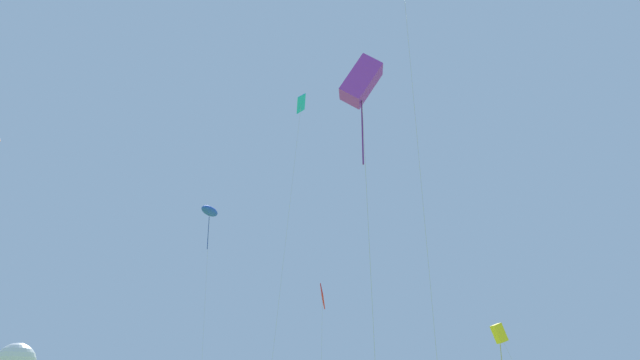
{
  "coord_description": "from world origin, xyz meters",
  "views": [
    {
      "loc": [
        0.77,
        -4.96,
        1.56
      ],
      "look_at": [
        0.0,
        32.0,
        15.01
      ],
      "focal_mm": 34.15,
      "sensor_mm": 36.0,
      "label": 1
    }
  ],
  "objects_px": {
    "kite_purple_box": "(361,82)",
    "kite_red_diamond": "(322,297)",
    "kite_yellow_box": "(499,334)",
    "kite_cyan_diamond": "(301,109)",
    "kite_blue_parafoil": "(210,211)"
  },
  "relations": [
    {
      "from": "kite_cyan_diamond",
      "to": "kite_purple_box",
      "type": "bearing_deg",
      "value": -80.17
    },
    {
      "from": "kite_cyan_diamond",
      "to": "kite_blue_parafoil",
      "type": "bearing_deg",
      "value": 127.37
    },
    {
      "from": "kite_yellow_box",
      "to": "kite_cyan_diamond",
      "type": "height_order",
      "value": "kite_cyan_diamond"
    },
    {
      "from": "kite_yellow_box",
      "to": "kite_red_diamond",
      "type": "xyz_separation_m",
      "value": [
        -17.47,
        -3.03,
        3.21
      ]
    },
    {
      "from": "kite_cyan_diamond",
      "to": "kite_purple_box",
      "type": "distance_m",
      "value": 27.24
    },
    {
      "from": "kite_purple_box",
      "to": "kite_red_diamond",
      "type": "bearing_deg",
      "value": 94.14
    },
    {
      "from": "kite_purple_box",
      "to": "kite_red_diamond",
      "type": "distance_m",
      "value": 33.88
    },
    {
      "from": "kite_red_diamond",
      "to": "kite_yellow_box",
      "type": "bearing_deg",
      "value": 9.83
    },
    {
      "from": "kite_yellow_box",
      "to": "kite_purple_box",
      "type": "distance_m",
      "value": 40.27
    },
    {
      "from": "kite_purple_box",
      "to": "kite_yellow_box",
      "type": "bearing_deg",
      "value": 67.58
    },
    {
      "from": "kite_cyan_diamond",
      "to": "kite_yellow_box",
      "type": "bearing_deg",
      "value": 31.67
    },
    {
      "from": "kite_yellow_box",
      "to": "kite_purple_box",
      "type": "relative_size",
      "value": 0.52
    },
    {
      "from": "kite_cyan_diamond",
      "to": "kite_red_diamond",
      "type": "bearing_deg",
      "value": 78.32
    },
    {
      "from": "kite_blue_parafoil",
      "to": "kite_yellow_box",
      "type": "relative_size",
      "value": 2.48
    },
    {
      "from": "kite_blue_parafoil",
      "to": "kite_purple_box",
      "type": "bearing_deg",
      "value": -68.75
    }
  ]
}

